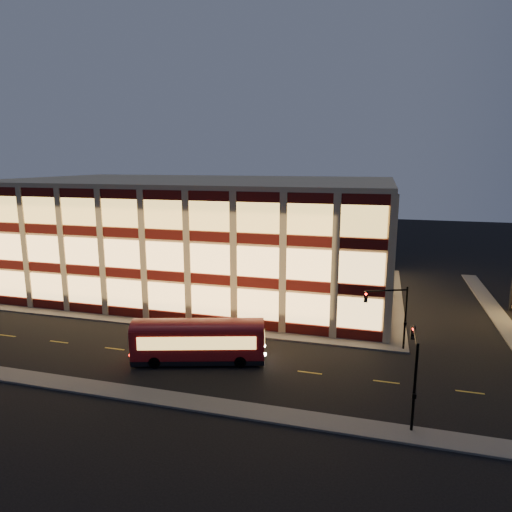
% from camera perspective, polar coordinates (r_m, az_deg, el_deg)
% --- Properties ---
extents(ground, '(200.00, 200.00, 0.00)m').
position_cam_1_polar(ground, '(48.41, -11.39, -8.84)').
color(ground, black).
rests_on(ground, ground).
extents(sidewalk_office_south, '(54.00, 2.00, 0.15)m').
position_cam_1_polar(sidewalk_office_south, '(50.56, -13.95, -7.96)').
color(sidewalk_office_south, '#514F4C').
rests_on(sidewalk_office_south, ground).
extents(sidewalk_office_east, '(2.00, 30.00, 0.15)m').
position_cam_1_polar(sidewalk_office_east, '(59.70, 16.87, -5.06)').
color(sidewalk_office_east, '#514F4C').
rests_on(sidewalk_office_east, ground).
extents(sidewalk_tower_west, '(2.00, 30.00, 0.15)m').
position_cam_1_polar(sidewalk_tower_west, '(61.07, 27.27, -5.51)').
color(sidewalk_tower_west, '#514F4C').
rests_on(sidewalk_tower_west, ground).
extents(sidewalk_near, '(100.00, 2.00, 0.15)m').
position_cam_1_polar(sidewalk_near, '(38.25, -20.46, -15.05)').
color(sidewalk_near, '#514F4C').
rests_on(sidewalk_near, ground).
extents(office_building, '(50.45, 30.45, 14.50)m').
position_cam_1_polar(office_building, '(62.68, -7.10, 2.88)').
color(office_building, tan).
rests_on(office_building, ground).
extents(traffic_signal_far, '(3.79, 1.87, 6.00)m').
position_cam_1_polar(traffic_signal_far, '(42.47, 16.55, -6.19)').
color(traffic_signal_far, black).
rests_on(traffic_signal_far, ground).
extents(traffic_signal_near, '(0.32, 4.45, 6.00)m').
position_cam_1_polar(traffic_signal_near, '(31.98, 19.18, -12.39)').
color(traffic_signal_near, black).
rests_on(traffic_signal_near, ground).
extents(trolley_bus, '(11.44, 5.81, 3.76)m').
position_cam_1_polar(trolley_bus, '(39.68, -7.20, -10.18)').
color(trolley_bus, maroon).
rests_on(trolley_bus, ground).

